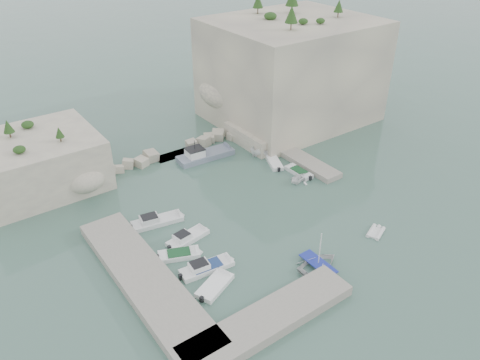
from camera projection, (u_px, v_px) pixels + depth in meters
ground at (269, 222)px, 57.23m from camera, size 400.00×400.00×0.00m
cliff_east at (291, 71)px, 80.28m from camera, size 26.00×22.00×17.00m
cliff_terrace at (262, 134)px, 75.57m from camera, size 8.00×10.00×2.50m
outcrop_west at (37, 162)px, 62.78m from camera, size 16.00×14.00×7.00m
quay_west at (145, 280)px, 47.76m from camera, size 5.00×24.00×1.10m
quay_south at (269, 319)px, 43.27m from camera, size 18.00×4.00×1.10m
ledge_east at (297, 157)px, 70.71m from camera, size 3.00×16.00×0.80m
breakwater at (174, 151)px, 71.64m from camera, size 28.00×3.00×1.40m
motorboat_a at (158, 223)px, 56.97m from camera, size 7.06×3.18×1.40m
motorboat_b at (188, 240)px, 54.17m from camera, size 5.90×2.78×1.40m
motorboat_c at (179, 256)px, 51.67m from camera, size 5.30×3.58×0.70m
motorboat_d at (207, 270)px, 49.83m from camera, size 6.55×2.61×1.40m
motorboat_e at (215, 288)px, 47.55m from camera, size 5.25×3.76×0.70m
rowboat at (318, 267)px, 50.22m from camera, size 4.93×3.53×1.02m
inflatable_dinghy at (375, 233)px, 55.20m from camera, size 3.16×2.35×0.44m
tender_east_a at (298, 182)px, 65.12m from camera, size 3.72×3.40×1.68m
tender_east_b at (299, 174)px, 67.15m from camera, size 1.78×4.94×0.70m
tender_east_c at (274, 164)px, 69.58m from camera, size 3.43×5.24×0.70m
tender_east_d at (266, 156)px, 71.84m from camera, size 5.36×3.72×1.94m
work_boat at (206, 158)px, 71.19m from camera, size 9.82×3.47×2.20m
rowboat_mast at (320, 248)px, 48.87m from camera, size 0.10×0.10×4.20m
vegetation at (264, 16)px, 73.79m from camera, size 53.48×13.88×13.40m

